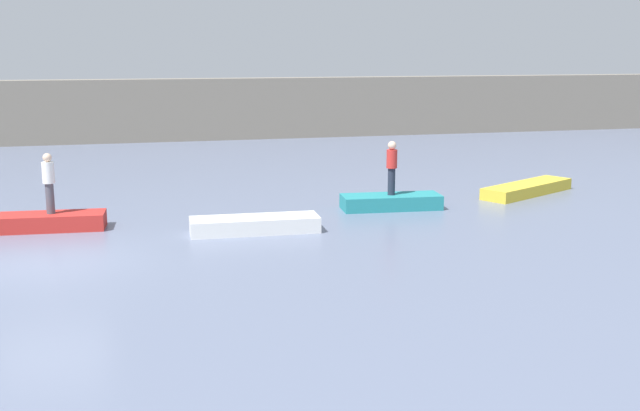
{
  "coord_description": "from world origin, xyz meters",
  "views": [
    {
      "loc": [
        1.9,
        -17.85,
        4.79
      ],
      "look_at": [
        6.76,
        1.45,
        0.69
      ],
      "focal_mm": 43.37,
      "sensor_mm": 36.0,
      "label": 1
    }
  ],
  "objects_px": {
    "person_white_shirt": "(49,180)",
    "rowboat_teal": "(391,202)",
    "person_red_shirt": "(392,165)",
    "rowboat_red": "(52,222)",
    "rowboat_yellow": "(527,189)",
    "rowboat_white": "(255,225)"
  },
  "relations": [
    {
      "from": "person_white_shirt",
      "to": "rowboat_teal",
      "type": "bearing_deg",
      "value": 1.98
    },
    {
      "from": "rowboat_red",
      "to": "rowboat_teal",
      "type": "relative_size",
      "value": 0.93
    },
    {
      "from": "rowboat_red",
      "to": "rowboat_white",
      "type": "height_order",
      "value": "rowboat_red"
    },
    {
      "from": "rowboat_red",
      "to": "rowboat_teal",
      "type": "height_order",
      "value": "rowboat_red"
    },
    {
      "from": "rowboat_yellow",
      "to": "person_white_shirt",
      "type": "distance_m",
      "value": 14.94
    },
    {
      "from": "person_white_shirt",
      "to": "rowboat_yellow",
      "type": "bearing_deg",
      "value": 5.63
    },
    {
      "from": "person_white_shirt",
      "to": "rowboat_white",
      "type": "bearing_deg",
      "value": -17.29
    },
    {
      "from": "rowboat_red",
      "to": "rowboat_yellow",
      "type": "distance_m",
      "value": 14.89
    },
    {
      "from": "rowboat_red",
      "to": "rowboat_teal",
      "type": "xyz_separation_m",
      "value": [
        9.68,
        0.34,
        -0.0
      ]
    },
    {
      "from": "rowboat_teal",
      "to": "rowboat_red",
      "type": "bearing_deg",
      "value": -173.48
    },
    {
      "from": "rowboat_red",
      "to": "rowboat_yellow",
      "type": "height_order",
      "value": "rowboat_red"
    },
    {
      "from": "person_red_shirt",
      "to": "person_white_shirt",
      "type": "relative_size",
      "value": 1.0
    },
    {
      "from": "person_red_shirt",
      "to": "person_white_shirt",
      "type": "xyz_separation_m",
      "value": [
        -9.68,
        -0.34,
        -0.0
      ]
    },
    {
      "from": "rowboat_teal",
      "to": "person_red_shirt",
      "type": "relative_size",
      "value": 1.83
    },
    {
      "from": "rowboat_red",
      "to": "rowboat_white",
      "type": "distance_m",
      "value": 5.45
    },
    {
      "from": "person_red_shirt",
      "to": "person_white_shirt",
      "type": "bearing_deg",
      "value": -178.02
    },
    {
      "from": "rowboat_red",
      "to": "person_red_shirt",
      "type": "bearing_deg",
      "value": 6.17
    },
    {
      "from": "rowboat_yellow",
      "to": "person_red_shirt",
      "type": "distance_m",
      "value": 5.39
    },
    {
      "from": "rowboat_red",
      "to": "rowboat_yellow",
      "type": "bearing_deg",
      "value": 9.81
    },
    {
      "from": "rowboat_red",
      "to": "rowboat_teal",
      "type": "distance_m",
      "value": 9.68
    },
    {
      "from": "rowboat_white",
      "to": "rowboat_yellow",
      "type": "height_order",
      "value": "rowboat_white"
    },
    {
      "from": "rowboat_white",
      "to": "rowboat_teal",
      "type": "height_order",
      "value": "rowboat_teal"
    }
  ]
}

